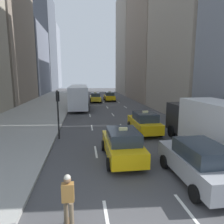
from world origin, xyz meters
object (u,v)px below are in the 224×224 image
at_px(taxi_second, 122,144).
at_px(box_truck, 212,125).
at_px(taxi_third, 109,96).
at_px(traffic_light_pole, 58,107).
at_px(sedan_black_near, 198,162).
at_px(taxi_lead, 95,97).
at_px(city_bus, 79,96).
at_px(taxi_fourth, 144,122).
at_px(skateboarder, 68,199).

bearing_deg(taxi_second, box_truck, 4.04).
height_order(taxi_third, traffic_light_pole, traffic_light_pole).
relative_size(sedan_black_near, box_truck, 0.54).
distance_m(taxi_third, box_truck, 27.45).
bearing_deg(taxi_third, taxi_second, -95.78).
distance_m(taxi_second, traffic_light_pole, 6.12).
height_order(taxi_lead, taxi_second, same).
relative_size(taxi_second, sedan_black_near, 0.96).
distance_m(city_bus, box_truck, 21.26).
distance_m(taxi_third, sedan_black_near, 30.54).
distance_m(box_truck, traffic_light_pole, 10.39).
height_order(box_truck, traffic_light_pole, traffic_light_pole).
relative_size(taxi_third, traffic_light_pole, 1.22).
bearing_deg(taxi_fourth, taxi_lead, 97.58).
xyz_separation_m(taxi_lead, sedan_black_near, (2.80, -28.96, 0.03)).
bearing_deg(traffic_light_pole, skateboarder, -81.61).
height_order(city_bus, traffic_light_pole, traffic_light_pole).
xyz_separation_m(city_bus, box_truck, (8.41, -19.52, -0.08)).
bearing_deg(taxi_lead, city_bus, -114.43).
relative_size(sedan_black_near, city_bus, 0.39).
distance_m(taxi_fourth, traffic_light_pole, 6.95).
bearing_deg(taxi_lead, box_truck, -77.71).
bearing_deg(skateboarder, taxi_third, 80.62).
bearing_deg(taxi_third, box_truck, -84.14).
bearing_deg(taxi_lead, taxi_fourth, -82.42).
height_order(sedan_black_near, city_bus, city_bus).
bearing_deg(traffic_light_pole, taxi_fourth, 5.36).
bearing_deg(city_bus, traffic_light_pole, -94.20).
xyz_separation_m(taxi_second, taxi_third, (2.80, 27.68, 0.00)).
relative_size(box_truck, traffic_light_pole, 2.33).
height_order(taxi_second, box_truck, box_truck).
distance_m(taxi_third, city_bus, 9.63).
height_order(taxi_third, box_truck, box_truck).
height_order(taxi_lead, sedan_black_near, taxi_lead).
relative_size(taxi_third, city_bus, 0.38).
xyz_separation_m(taxi_lead, taxi_fourth, (2.80, -21.05, 0.00)).
bearing_deg(skateboarder, taxi_fourth, 61.54).
distance_m(sedan_black_near, traffic_light_pole, 10.04).
distance_m(taxi_fourth, box_truck, 5.50).
distance_m(taxi_third, taxi_fourth, 22.63).
bearing_deg(city_bus, box_truck, -66.69).
height_order(taxi_fourth, traffic_light_pole, traffic_light_pole).
bearing_deg(traffic_light_pole, box_truck, -22.86).
distance_m(skateboarder, traffic_light_pole, 9.50).
relative_size(city_bus, skateboarder, 6.65).
height_order(taxi_second, traffic_light_pole, traffic_light_pole).
bearing_deg(taxi_lead, taxi_second, -90.00).
xyz_separation_m(taxi_third, sedan_black_near, (0.00, -30.54, 0.03)).
xyz_separation_m(taxi_lead, city_bus, (-2.81, -6.19, 0.91)).
bearing_deg(taxi_third, city_bus, -125.84).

